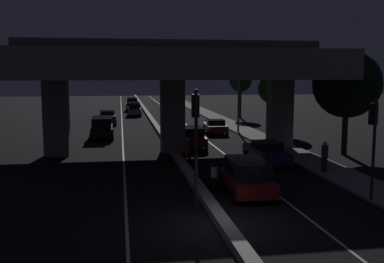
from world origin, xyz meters
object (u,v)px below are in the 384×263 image
(car_dark_blue_second_oncoming, at_px, (107,117))
(motorcycle_red_filtering_mid, at_px, (187,151))
(car_dark_red_fourth, at_px, (215,126))
(pedestrian_on_sidewalk, at_px, (325,157))
(car_dark_blue_second, at_px, (266,152))
(car_black_lead_oncoming, at_px, (102,127))
(motorcycle_white_filtering_far, at_px, (174,134))
(car_dark_red_lead, at_px, (247,176))
(motorcycle_black_filtering_near, at_px, (214,178))
(traffic_light_left_of_median, at_px, (196,129))
(car_dark_red_third, at_px, (192,137))
(street_lamp, at_px, (236,85))
(traffic_light_right_of_median, at_px, (373,132))
(car_grey_third_oncoming, at_px, (134,109))
(car_dark_blue_fourth_oncoming, at_px, (132,104))

(car_dark_blue_second_oncoming, distance_m, motorcycle_red_filtering_mid, 22.93)
(car_dark_red_fourth, relative_size, pedestrian_on_sidewalk, 2.31)
(car_dark_blue_second, distance_m, car_black_lead_oncoming, 16.82)
(motorcycle_white_filtering_far, distance_m, pedestrian_on_sidewalk, 15.39)
(car_dark_red_lead, xyz_separation_m, motorcycle_black_filtering_near, (-1.36, 1.12, -0.29))
(traffic_light_left_of_median, bearing_deg, car_dark_blue_second, 55.87)
(car_dark_red_third, bearing_deg, car_dark_red_fourth, -23.19)
(motorcycle_red_filtering_mid, distance_m, motorcycle_white_filtering_far, 8.48)
(street_lamp, height_order, car_dark_blue_second, street_lamp)
(traffic_light_right_of_median, relative_size, motorcycle_red_filtering_mid, 2.54)
(car_dark_blue_second_oncoming, xyz_separation_m, pedestrian_on_sidewalk, (12.86, -27.44, 0.18))
(car_grey_third_oncoming, xyz_separation_m, car_dark_blue_fourth_oncoming, (-0.07, 8.59, 0.13))
(street_lamp, height_order, car_dark_red_fourth, street_lamp)
(car_dark_red_lead, distance_m, car_dark_red_fourth, 21.66)
(street_lamp, xyz_separation_m, motorcycle_white_filtering_far, (-6.38, -4.22, -4.00))
(traffic_light_left_of_median, bearing_deg, motorcycle_black_filtering_near, 64.84)
(traffic_light_left_of_median, bearing_deg, motorcycle_red_filtering_mid, 83.32)
(traffic_light_right_of_median, height_order, car_grey_third_oncoming, traffic_light_right_of_median)
(traffic_light_left_of_median, xyz_separation_m, traffic_light_right_of_median, (7.91, 0.00, -0.30))
(motorcycle_black_filtering_near, bearing_deg, car_dark_red_lead, -133.52)
(traffic_light_left_of_median, xyz_separation_m, motorcycle_black_filtering_near, (1.44, 3.07, -2.85))
(car_dark_red_lead, xyz_separation_m, car_black_lead_oncoming, (-7.47, 19.93, 0.10))
(car_dark_red_fourth, bearing_deg, traffic_light_left_of_median, 168.77)
(car_black_lead_oncoming, height_order, motorcycle_red_filtering_mid, car_black_lead_oncoming)
(car_grey_third_oncoming, distance_m, motorcycle_black_filtering_near, 39.93)
(traffic_light_left_of_median, distance_m, car_dark_blue_second_oncoming, 33.39)
(street_lamp, xyz_separation_m, car_dark_blue_second, (-1.75, -14.57, -3.86))
(car_black_lead_oncoming, relative_size, car_dark_blue_second_oncoming, 1.01)
(street_lamp, distance_m, car_black_lead_oncoming, 13.07)
(street_lamp, distance_m, car_dark_red_third, 10.19)
(traffic_light_right_of_median, distance_m, car_dark_red_third, 16.85)
(motorcycle_black_filtering_near, relative_size, pedestrian_on_sidewalk, 1.07)
(car_grey_third_oncoming, xyz_separation_m, motorcycle_red_filtering_mid, (2.45, -32.13, -0.27))
(car_dark_red_lead, distance_m, car_dark_red_third, 13.79)
(car_dark_blue_second_oncoming, distance_m, car_grey_third_oncoming, 10.47)
(street_lamp, distance_m, car_dark_blue_fourth_oncoming, 29.66)
(car_black_lead_oncoming, bearing_deg, street_lamp, 96.47)
(motorcycle_black_filtering_near, bearing_deg, pedestrian_on_sidewalk, -74.32)
(motorcycle_black_filtering_near, distance_m, pedestrian_on_sidewalk, 7.36)
(street_lamp, bearing_deg, car_dark_blue_second_oncoming, 142.28)
(car_dark_red_lead, height_order, car_dark_red_fourth, car_dark_red_lead)
(car_dark_blue_second_oncoming, bearing_deg, car_dark_red_lead, 11.20)
(car_black_lead_oncoming, distance_m, car_grey_third_oncoming, 21.33)
(traffic_light_left_of_median, bearing_deg, car_grey_third_oncoming, 91.58)
(car_dark_red_third, bearing_deg, motorcycle_red_filtering_mid, 169.18)
(street_lamp, distance_m, car_dark_blue_second, 15.18)
(motorcycle_black_filtering_near, bearing_deg, car_dark_red_third, -7.96)
(car_dark_blue_second, distance_m, car_dark_red_fourth, 14.49)
(car_dark_blue_second_oncoming, bearing_deg, car_dark_blue_fourth_oncoming, 168.08)
(traffic_light_left_of_median, height_order, car_black_lead_oncoming, traffic_light_left_of_median)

